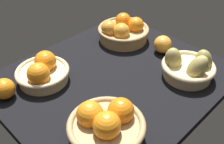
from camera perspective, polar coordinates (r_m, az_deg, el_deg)
market_tray at (r=105.11cm, az=0.20°, el=-1.62°), size 84.00×72.00×3.00cm
basket_far_left_pears at (r=105.96cm, az=16.20°, el=0.99°), size 20.69×20.58×13.57cm
basket_far_right at (r=79.16cm, az=-1.24°, el=-11.50°), size 23.23×23.23×12.80cm
basket_near_left at (r=125.09cm, az=2.40°, el=8.81°), size 23.83×23.83×11.99cm
basket_near_right at (r=102.93cm, az=-14.68°, el=0.00°), size 20.29×20.29×11.05cm
loose_orange_front_gap at (r=118.48cm, az=10.85°, el=5.86°), size 7.80×7.80×7.80cm
loose_orange_back_gap at (r=100.27cm, az=-22.17°, el=-3.36°), size 7.52×7.52×7.52cm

